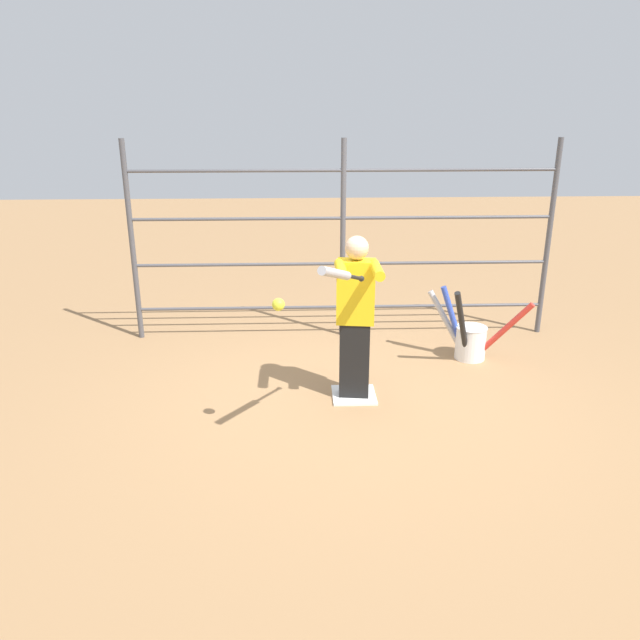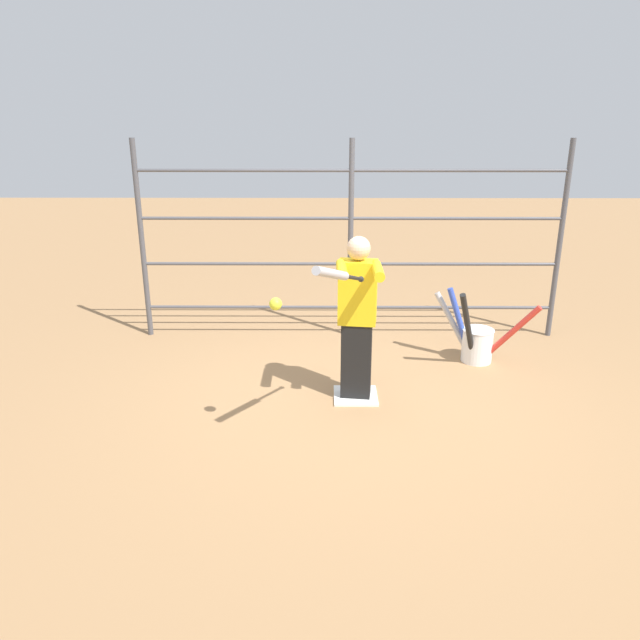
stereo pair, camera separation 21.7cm
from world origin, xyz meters
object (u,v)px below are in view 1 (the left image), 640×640
(bat_bucket, at_px, (470,338))
(softball_in_flight, at_px, (278,305))
(baseball_bat_swinging, at_px, (339,274))
(batter, at_px, (356,314))

(bat_bucket, bearing_deg, softball_in_flight, 39.98)
(baseball_bat_swinging, relative_size, softball_in_flight, 8.70)
(softball_in_flight, bearing_deg, batter, -129.80)
(batter, distance_m, softball_in_flight, 1.09)
(softball_in_flight, xyz_separation_m, bat_bucket, (-1.95, -1.63, -0.94))
(baseball_bat_swinging, xyz_separation_m, softball_in_flight, (0.44, -0.09, -0.25))
(baseball_bat_swinging, relative_size, bat_bucket, 0.83)
(softball_in_flight, bearing_deg, baseball_bat_swinging, 169.01)
(batter, xyz_separation_m, baseball_bat_swinging, (0.22, 0.87, 0.61))
(baseball_bat_swinging, distance_m, softball_in_flight, 0.52)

